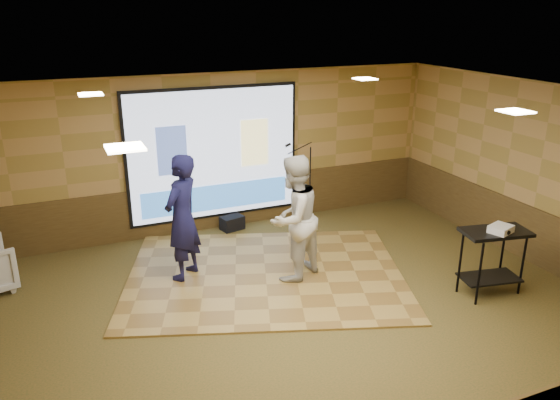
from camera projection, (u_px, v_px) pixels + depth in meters
name	position (u px, v px, depth m)	size (l,w,h in m)	color
ground	(288.00, 312.00, 7.77)	(9.00, 9.00, 0.00)	#323C1B
room_shell	(288.00, 171.00, 7.07)	(9.04, 7.04, 3.02)	#AF8649
wainscot_back	(216.00, 204.00, 10.63)	(9.00, 0.04, 0.95)	#443016
wainscot_right	(529.00, 233.00, 9.27)	(0.04, 7.00, 0.95)	#443016
projector_screen	(214.00, 155.00, 10.26)	(3.32, 0.06, 2.52)	black
downlight_nw	(91.00, 94.00, 7.53)	(0.32, 0.32, 0.02)	#FFE8BF
downlight_ne	(365.00, 79.00, 9.15)	(0.32, 0.32, 0.02)	#FFE8BF
downlight_sw	(125.00, 148.00, 4.67)	(0.32, 0.32, 0.02)	#FFE8BF
downlight_se	(515.00, 111.00, 6.29)	(0.32, 0.32, 0.02)	#FFE8BF
dance_floor	(266.00, 274.00, 8.84)	(4.39, 3.34, 0.03)	olive
player_left	(182.00, 217.00, 8.43)	(0.73, 0.48, 2.01)	#13133C
player_right	(293.00, 218.00, 8.42)	(0.97, 0.76, 1.99)	beige
av_table	(493.00, 249.00, 8.07)	(0.97, 0.51, 1.03)	black
projector	(501.00, 229.00, 7.88)	(0.32, 0.27, 0.11)	white
mic_stand	(307.00, 201.00, 10.76)	(0.67, 0.27, 1.71)	black
duffel_bag	(232.00, 223.00, 10.64)	(0.43, 0.28, 0.27)	black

